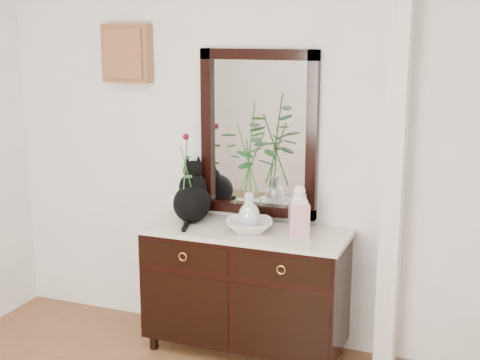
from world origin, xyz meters
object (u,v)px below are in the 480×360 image
at_px(cat, 192,191).
at_px(ginger_jar, 299,210).
at_px(lotus_bowl, 249,226).
at_px(sideboard, 245,284).

distance_m(cat, ginger_jar, 0.76).
xyz_separation_m(lotus_bowl, ginger_jar, (0.32, 0.04, 0.13)).
bearing_deg(cat, lotus_bowl, -29.03).
distance_m(cat, lotus_bowl, 0.48).
bearing_deg(lotus_bowl, sideboard, 144.59).
distance_m(sideboard, ginger_jar, 0.65).
height_order(sideboard, lotus_bowl, lotus_bowl).
bearing_deg(lotus_bowl, cat, 168.95).
height_order(sideboard, ginger_jar, ginger_jar).
relative_size(sideboard, lotus_bowl, 4.43).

